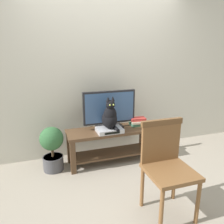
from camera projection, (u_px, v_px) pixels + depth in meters
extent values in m
plane|color=gray|center=(126.00, 181.00, 2.90)|extent=(12.00, 12.00, 0.00)
cube|color=beige|center=(102.00, 66.00, 3.46)|extent=(7.00, 0.12, 2.80)
cube|color=#513823|center=(111.00, 131.00, 3.28)|extent=(1.29, 0.43, 0.04)
cube|color=#513823|center=(73.00, 158.00, 3.02)|extent=(0.07, 0.07, 0.47)
cube|color=#513823|center=(152.00, 146.00, 3.39)|extent=(0.07, 0.07, 0.47)
cube|color=#513823|center=(69.00, 148.00, 3.32)|extent=(0.07, 0.07, 0.47)
cube|color=#513823|center=(142.00, 138.00, 3.68)|extent=(0.07, 0.07, 0.47)
cube|color=#513823|center=(111.00, 153.00, 3.38)|extent=(1.19, 0.35, 0.02)
cube|color=black|center=(109.00, 127.00, 3.34)|extent=(0.39, 0.20, 0.03)
cube|color=black|center=(109.00, 124.00, 3.33)|extent=(0.06, 0.04, 0.05)
cube|color=black|center=(109.00, 107.00, 3.25)|extent=(0.78, 0.05, 0.48)
cube|color=#385684|center=(110.00, 108.00, 3.23)|extent=(0.73, 0.01, 0.43)
sphere|color=#2672F2|center=(134.00, 120.00, 3.40)|extent=(0.01, 0.01, 0.01)
cube|color=#BCBCC1|center=(109.00, 130.00, 3.17)|extent=(0.36, 0.25, 0.06)
cube|color=black|center=(112.00, 133.00, 3.05)|extent=(0.22, 0.01, 0.03)
ellipsoid|color=black|center=(109.00, 119.00, 3.12)|extent=(0.21, 0.25, 0.26)
ellipsoid|color=black|center=(110.00, 114.00, 3.07)|extent=(0.18, 0.16, 0.23)
sphere|color=black|center=(110.00, 105.00, 3.02)|extent=(0.12, 0.12, 0.12)
cone|color=black|center=(108.00, 99.00, 2.99)|extent=(0.06, 0.06, 0.07)
cone|color=black|center=(113.00, 99.00, 3.01)|extent=(0.06, 0.06, 0.07)
sphere|color=#B2C64C|center=(110.00, 105.00, 2.96)|extent=(0.02, 0.02, 0.02)
sphere|color=#B2C64C|center=(113.00, 105.00, 2.97)|extent=(0.02, 0.02, 0.02)
cylinder|color=black|center=(116.00, 128.00, 3.09)|extent=(0.04, 0.20, 0.04)
cylinder|color=brown|center=(161.00, 212.00, 2.02)|extent=(0.04, 0.04, 0.47)
cylinder|color=brown|center=(198.00, 203.00, 2.14)|extent=(0.04, 0.04, 0.47)
cylinder|color=brown|center=(142.00, 187.00, 2.39)|extent=(0.04, 0.04, 0.47)
cylinder|color=brown|center=(174.00, 180.00, 2.51)|extent=(0.04, 0.04, 0.47)
cube|color=brown|center=(170.00, 172.00, 2.20)|extent=(0.46, 0.46, 0.04)
cube|color=brown|center=(161.00, 141.00, 2.32)|extent=(0.43, 0.04, 0.46)
cube|color=brown|center=(162.00, 122.00, 2.26)|extent=(0.46, 0.05, 0.06)
cube|color=#38664C|center=(137.00, 124.00, 3.45)|extent=(0.22, 0.17, 0.04)
cube|color=beige|center=(139.00, 122.00, 3.42)|extent=(0.25, 0.19, 0.03)
cube|color=#B2332D|center=(138.00, 119.00, 3.43)|extent=(0.24, 0.15, 0.04)
cylinder|color=#47474C|center=(53.00, 163.00, 3.15)|extent=(0.28, 0.28, 0.20)
cylinder|color=#332319|center=(53.00, 157.00, 3.13)|extent=(0.26, 0.26, 0.02)
cylinder|color=#4C3823|center=(53.00, 152.00, 3.10)|extent=(0.04, 0.04, 0.14)
sphere|color=#2D5B33|center=(51.00, 139.00, 3.05)|extent=(0.32, 0.32, 0.32)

